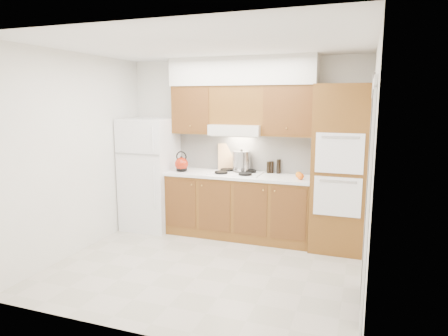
{
  "coord_description": "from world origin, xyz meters",
  "views": [
    {
      "loc": [
        1.74,
        -4.23,
        2.0
      ],
      "look_at": [
        0.07,
        0.45,
        1.15
      ],
      "focal_mm": 32.0,
      "sensor_mm": 36.0,
      "label": 1
    }
  ],
  "objects_px": {
    "kettle": "(182,164)",
    "stock_pot": "(242,161)",
    "oven_cabinet": "(340,169)",
    "fridge": "(150,174)"
  },
  "relations": [
    {
      "from": "kettle",
      "to": "fridge",
      "type": "bearing_deg",
      "value": -158.62
    },
    {
      "from": "fridge",
      "to": "stock_pot",
      "type": "xyz_separation_m",
      "value": [
        1.43,
        0.2,
        0.25
      ]
    },
    {
      "from": "oven_cabinet",
      "to": "kettle",
      "type": "height_order",
      "value": "oven_cabinet"
    },
    {
      "from": "fridge",
      "to": "kettle",
      "type": "distance_m",
      "value": 0.59
    },
    {
      "from": "kettle",
      "to": "stock_pot",
      "type": "height_order",
      "value": "stock_pot"
    },
    {
      "from": "oven_cabinet",
      "to": "stock_pot",
      "type": "xyz_separation_m",
      "value": [
        -1.42,
        0.16,
        0.01
      ]
    },
    {
      "from": "kettle",
      "to": "stock_pot",
      "type": "xyz_separation_m",
      "value": [
        0.87,
        0.23,
        0.06
      ]
    },
    {
      "from": "oven_cabinet",
      "to": "stock_pot",
      "type": "height_order",
      "value": "oven_cabinet"
    },
    {
      "from": "fridge",
      "to": "stock_pot",
      "type": "relative_size",
      "value": 6.19
    },
    {
      "from": "fridge",
      "to": "stock_pot",
      "type": "distance_m",
      "value": 1.46
    }
  ]
}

